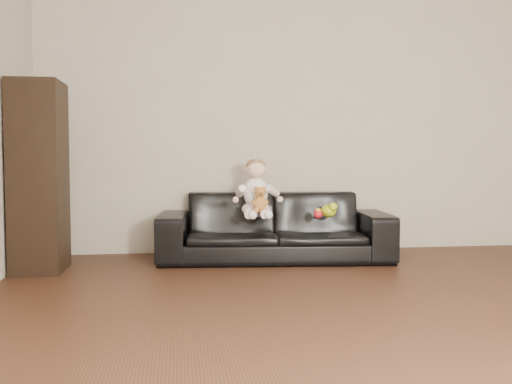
{
  "coord_description": "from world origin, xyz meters",
  "views": [
    {
      "loc": [
        -1.2,
        -2.71,
        0.89
      ],
      "look_at": [
        -0.53,
        2.15,
        0.61
      ],
      "focal_mm": 40.0,
      "sensor_mm": 36.0,
      "label": 1
    }
  ],
  "objects": [
    {
      "name": "cabinet",
      "position": [
        -2.29,
        2.0,
        0.75
      ],
      "size": [
        0.38,
        0.52,
        1.51
      ],
      "primitive_type": "cube",
      "rotation": [
        0.0,
        0.0,
        0.0
      ],
      "color": "black",
      "rests_on": "floor"
    },
    {
      "name": "baby",
      "position": [
        -0.53,
        2.14,
        0.61
      ],
      "size": [
        0.38,
        0.46,
        0.51
      ],
      "rotation": [
        0.0,
        0.0,
        -0.28
      ],
      "color": "silver",
      "rests_on": "sofa"
    },
    {
      "name": "teddy_bear",
      "position": [
        -0.52,
        1.98,
        0.56
      ],
      "size": [
        0.12,
        0.12,
        0.21
      ],
      "rotation": [
        0.0,
        0.0,
        -0.08
      ],
      "color": "#B47233",
      "rests_on": "sofa"
    },
    {
      "name": "toy_blue_disc",
      "position": [
        0.07,
        2.17,
        0.4
      ],
      "size": [
        0.14,
        0.14,
        0.02
      ],
      "primitive_type": "cylinder",
      "rotation": [
        0.0,
        0.0,
        0.32
      ],
      "color": "#183CC1",
      "rests_on": "sofa"
    },
    {
      "name": "toy_rattle",
      "position": [
        -0.02,
        1.99,
        0.43
      ],
      "size": [
        0.1,
        0.1,
        0.08
      ],
      "primitive_type": "sphere",
      "rotation": [
        0.0,
        0.0,
        0.3
      ],
      "color": "red",
      "rests_on": "sofa"
    },
    {
      "name": "floor",
      "position": [
        0.0,
        0.0,
        0.0
      ],
      "size": [
        5.5,
        5.5,
        0.0
      ],
      "primitive_type": "plane",
      "color": "#3F2316",
      "rests_on": "ground"
    },
    {
      "name": "wall_back",
      "position": [
        0.0,
        2.75,
        1.3
      ],
      "size": [
        5.0,
        0.0,
        5.0
      ],
      "primitive_type": "plane",
      "rotation": [
        1.57,
        0.0,
        0.0
      ],
      "color": "#BAB09C",
      "rests_on": "ground"
    },
    {
      "name": "toy_green",
      "position": [
        0.09,
        2.07,
        0.45
      ],
      "size": [
        0.17,
        0.19,
        0.11
      ],
      "primitive_type": "ellipsoid",
      "rotation": [
        0.0,
        0.0,
        -0.25
      ],
      "color": "#ABC417",
      "rests_on": "sofa"
    },
    {
      "name": "sofa",
      "position": [
        -0.35,
        2.25,
        0.3
      ],
      "size": [
        2.09,
        0.97,
        0.59
      ],
      "primitive_type": "imported",
      "rotation": [
        0.0,
        0.0,
        -0.09
      ],
      "color": "black",
      "rests_on": "floor"
    },
    {
      "name": "shelf_item",
      "position": [
        -2.27,
        2.0,
        1.09
      ],
      "size": [
        0.18,
        0.25,
        0.28
      ],
      "primitive_type": "cube",
      "rotation": [
        0.0,
        0.0,
        0.0
      ],
      "color": "silver",
      "rests_on": "cabinet"
    }
  ]
}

